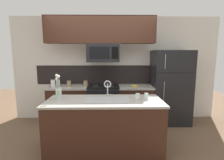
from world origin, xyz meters
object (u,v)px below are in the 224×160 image
(storage_jar_tall, at_px, (53,83))
(drinking_glass, at_px, (138,97))
(storage_jar_squat, at_px, (86,83))
(microwave, at_px, (103,53))
(refrigerator, at_px, (170,87))
(spare_glass, at_px, (146,96))
(sink_faucet, at_px, (108,86))
(banana_bunch, at_px, (135,86))
(storage_jar_short, at_px, (69,83))
(stove_range, at_px, (104,104))
(storage_jar_medium, at_px, (58,83))
(flower_vase, at_px, (59,92))

(storage_jar_tall, distance_m, drinking_glass, 2.21)
(storage_jar_squat, bearing_deg, microwave, -5.11)
(refrigerator, distance_m, storage_jar_squat, 2.06)
(storage_jar_squat, relative_size, spare_glass, 1.28)
(sink_faucet, xyz_separation_m, spare_glass, (0.66, -0.20, -0.14))
(banana_bunch, distance_m, drinking_glass, 1.20)
(storage_jar_short, xyz_separation_m, sink_faucet, (0.94, -1.05, 0.12))
(refrigerator, bearing_deg, stove_range, -179.30)
(refrigerator, bearing_deg, storage_jar_squat, -179.93)
(banana_bunch, bearing_deg, drinking_glass, -96.04)
(storage_jar_short, distance_m, storage_jar_squat, 0.40)
(storage_jar_tall, height_order, sink_faucet, sink_faucet)
(storage_jar_medium, height_order, spare_glass, storage_jar_medium)
(refrigerator, relative_size, storage_jar_medium, 9.37)
(stove_range, height_order, storage_jar_tall, storage_jar_tall)
(stove_range, bearing_deg, storage_jar_squat, 177.67)
(storage_jar_tall, height_order, banana_bunch, storage_jar_tall)
(sink_faucet, bearing_deg, spare_glass, -16.88)
(microwave, distance_m, storage_jar_medium, 1.29)
(storage_jar_medium, bearing_deg, microwave, -1.33)
(storage_jar_medium, height_order, drinking_glass, storage_jar_medium)
(stove_range, distance_m, spare_glass, 1.54)
(stove_range, distance_m, storage_jar_squat, 0.68)
(storage_jar_short, height_order, flower_vase, flower_vase)
(storage_jar_medium, height_order, banana_bunch, storage_jar_medium)
(stove_range, height_order, drinking_glass, drinking_glass)
(storage_jar_medium, distance_m, spare_glass, 2.24)
(sink_faucet, height_order, spare_glass, sink_faucet)
(refrigerator, xyz_separation_m, storage_jar_short, (-2.45, -0.01, 0.10))
(microwave, bearing_deg, drinking_glass, -63.37)
(spare_glass, relative_size, flower_vase, 0.26)
(banana_bunch, height_order, drinking_glass, drinking_glass)
(microwave, xyz_separation_m, spare_glass, (0.77, -1.22, -0.74))
(storage_jar_medium, bearing_deg, flower_vase, -73.64)
(refrigerator, height_order, storage_jar_squat, refrigerator)
(flower_vase, bearing_deg, spare_glass, -1.88)
(storage_jar_tall, bearing_deg, stove_range, 0.60)
(storage_jar_tall, height_order, flower_vase, flower_vase)
(microwave, relative_size, drinking_glass, 6.45)
(storage_jar_squat, relative_size, flower_vase, 0.33)
(storage_jar_squat, xyz_separation_m, flower_vase, (-0.30, -1.21, 0.06))
(storage_jar_short, distance_m, drinking_glass, 1.92)
(stove_range, xyz_separation_m, storage_jar_medium, (-1.09, 0.00, 0.54))
(banana_bunch, distance_m, sink_faucet, 1.18)
(microwave, xyz_separation_m, storage_jar_medium, (-1.09, 0.03, -0.70))
(refrigerator, distance_m, flower_vase, 2.66)
(storage_jar_medium, bearing_deg, spare_glass, -33.80)
(banana_bunch, xyz_separation_m, drinking_glass, (-0.13, -1.20, 0.04))
(storage_jar_medium, relative_size, storage_jar_short, 1.20)
(drinking_glass, distance_m, flower_vase, 1.36)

